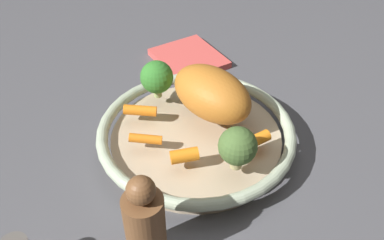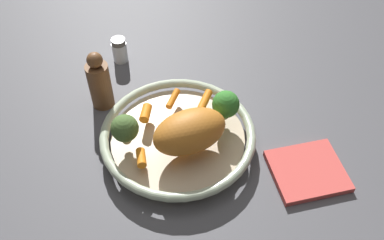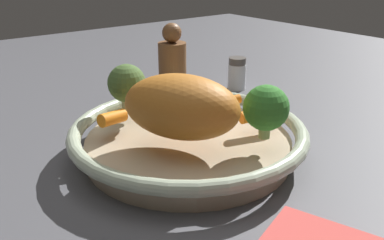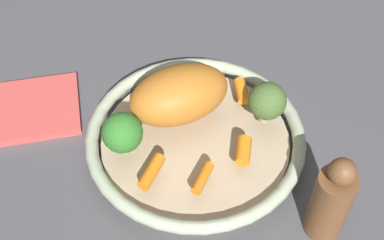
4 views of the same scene
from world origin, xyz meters
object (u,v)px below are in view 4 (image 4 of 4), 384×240
baby_carrot_center (244,151)px  broccoli_floret_edge (267,101)px  pepper_mill (331,201)px  baby_carrot_left (152,172)px  baby_carrot_near_rim (203,178)px  baby_carrot_back (241,91)px  serving_bowl (195,140)px  dish_towel (35,109)px  broccoli_floret_small (122,133)px  roast_chicken_piece (179,95)px

baby_carrot_center → broccoli_floret_edge: broccoli_floret_edge is taller
pepper_mill → broccoli_floret_edge: bearing=-58.5°
baby_carrot_left → baby_carrot_near_rim: baby_carrot_left is taller
baby_carrot_left → baby_carrot_back: 0.20m
pepper_mill → baby_carrot_back: bearing=-56.4°
broccoli_floret_edge → pepper_mill: (-0.09, 0.14, -0.02)m
serving_bowl → baby_carrot_back: size_ratio=8.07×
baby_carrot_near_rim → dish_towel: (0.29, -0.13, -0.05)m
baby_carrot_center → broccoli_floret_small: broccoli_floret_small is taller
broccoli_floret_small → baby_carrot_back: bearing=-140.5°
baby_carrot_center → roast_chicken_piece: bearing=-33.8°
broccoli_floret_edge → dish_towel: 0.38m
serving_bowl → broccoli_floret_edge: 0.12m
serving_bowl → baby_carrot_left: (0.05, 0.08, 0.03)m
serving_bowl → broccoli_floret_small: broccoli_floret_small is taller
baby_carrot_left → baby_carrot_back: bearing=-123.8°
baby_carrot_near_rim → baby_carrot_back: bearing=-104.0°
baby_carrot_back → broccoli_floret_edge: (-0.04, 0.05, 0.03)m
baby_carrot_center → broccoli_floret_small: 0.17m
baby_carrot_back → pepper_mill: 0.23m
serving_bowl → baby_carrot_left: baby_carrot_left is taller
serving_bowl → baby_carrot_center: baby_carrot_center is taller
baby_carrot_center → broccoli_floret_edge: 0.08m
baby_carrot_left → pepper_mill: bearing=174.4°
pepper_mill → dish_towel: (0.46, -0.15, -0.06)m
roast_chicken_piece → pepper_mill: size_ratio=1.01×
baby_carrot_near_rim → broccoli_floret_edge: size_ratio=0.74×
roast_chicken_piece → baby_carrot_near_rim: 0.13m
serving_bowl → pepper_mill: size_ratio=2.18×
baby_carrot_center → baby_carrot_back: (0.01, -0.12, -0.00)m
baby_carrot_near_rim → pepper_mill: pepper_mill is taller
baby_carrot_left → broccoli_floret_small: size_ratio=0.80×
broccoli_floret_small → baby_carrot_center: bearing=-175.5°
serving_bowl → baby_carrot_center: bearing=154.3°
broccoli_floret_edge → roast_chicken_piece: bearing=1.7°
broccoli_floret_edge → baby_carrot_back: bearing=-50.4°
pepper_mill → baby_carrot_left: bearing=-5.6°
serving_bowl → broccoli_floret_edge: size_ratio=4.76×
broccoli_floret_edge → pepper_mill: size_ratio=0.46×
baby_carrot_near_rim → broccoli_floret_edge: bearing=-123.2°
baby_carrot_back → broccoli_floret_edge: broccoli_floret_edge is taller
serving_bowl → baby_carrot_left: size_ratio=5.94×
broccoli_floret_small → pepper_mill: size_ratio=0.46×
baby_carrot_near_rim → dish_towel: 0.32m
dish_towel → baby_carrot_back: bearing=-173.9°
roast_chicken_piece → broccoli_floret_edge: (-0.13, -0.00, -0.00)m
baby_carrot_left → baby_carrot_center: bearing=-157.6°
baby_carrot_left → pepper_mill: 0.24m
broccoli_floret_edge → dish_towel: bearing=-1.6°
serving_bowl → roast_chicken_piece: bearing=-48.9°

